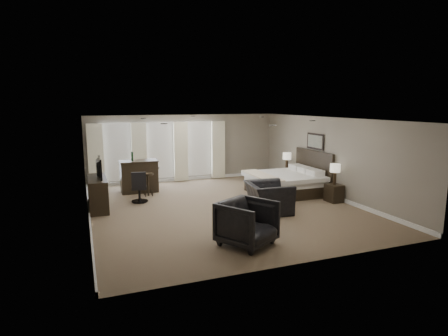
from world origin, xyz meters
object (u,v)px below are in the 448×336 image
object	(u,v)px
dresser	(98,193)
tv	(97,176)
nightstand_far	(286,177)
desk_chair	(139,187)
armchair_near	(268,192)
bed	(286,173)
bar_stool_left	(148,185)
bar_counter	(139,176)
lamp_near	(335,174)
bar_stool_right	(155,177)
lamp_far	(287,161)
armchair_far	(247,221)
nightstand_near	(334,193)

from	to	relation	value
dresser	tv	size ratio (longest dim) A/B	1.57
dresser	tv	distance (m)	0.53
nightstand_far	desk_chair	size ratio (longest dim) A/B	0.54
dresser	armchair_near	size ratio (longest dim) A/B	1.24
bed	armchair_near	world-z (taller)	bed
tv	bar_stool_left	world-z (taller)	tv
nightstand_far	bar_counter	distance (m)	5.52
bar_counter	bar_stool_left	size ratio (longest dim) A/B	1.68
bed	bar_counter	distance (m)	5.02
bar_counter	desk_chair	bearing A→B (deg)	-98.35
lamp_near	bar_stool_left	size ratio (longest dim) A/B	0.85
lamp_near	desk_chair	distance (m)	6.08
bar_stool_right	bar_counter	bearing A→B (deg)	-133.16
bar_stool_left	bar_stool_right	world-z (taller)	bar_stool_left
lamp_far	bar_stool_left	world-z (taller)	lamp_far
armchair_far	bar_stool_right	size ratio (longest dim) A/B	1.51
tv	bar_stool_right	distance (m)	3.28
armchair_near	bar_stool_left	xyz separation A→B (m)	(-2.86, 3.08, -0.18)
bed	tv	bearing A→B (deg)	176.98
armchair_far	desk_chair	distance (m)	4.75
nightstand_far	lamp_far	world-z (taller)	lamp_far
nightstand_far	bar_stool_right	bearing A→B (deg)	164.85
tv	desk_chair	size ratio (longest dim) A/B	1.03
nightstand_near	nightstand_far	distance (m)	2.90
nightstand_far	desk_chair	bearing A→B (deg)	-172.17
nightstand_far	dresser	distance (m)	7.01
tv	armchair_near	distance (m)	4.94
desk_chair	nightstand_far	bearing A→B (deg)	-163.56
dresser	bar_counter	world-z (taller)	bar_counter
armchair_near	tv	bearing A→B (deg)	72.91
nightstand_far	bar_stool_right	size ratio (longest dim) A/B	0.74
nightstand_far	lamp_near	size ratio (longest dim) A/B	0.82
armchair_far	bar_stool_left	distance (m)	5.31
bed	dresser	xyz separation A→B (m)	(-6.03, 0.32, -0.25)
dresser	nightstand_near	bearing A→B (deg)	-14.34
nightstand_near	bar_stool_right	size ratio (longest dim) A/B	0.77
bed	nightstand_far	xyz separation A→B (m)	(0.89, 1.45, -0.45)
armchair_far	bar_stool_right	bearing A→B (deg)	66.28
bar_counter	desk_chair	size ratio (longest dim) A/B	1.29
lamp_near	bar_stool_right	size ratio (longest dim) A/B	0.90
nightstand_near	lamp_near	distance (m)	0.60
lamp_near	bar_counter	xyz separation A→B (m)	(-5.48, 3.48, -0.32)
armchair_far	desk_chair	size ratio (longest dim) A/B	1.09
tv	armchair_far	bearing A→B (deg)	-144.86
desk_chair	bar_stool_right	bearing A→B (deg)	-104.16
lamp_far	bar_counter	size ratio (longest dim) A/B	0.52
dresser	bar_counter	size ratio (longest dim) A/B	1.24
nightstand_far	lamp_far	xyz separation A→B (m)	(0.00, 0.00, 0.60)
armchair_far	bar_stool_left	xyz separation A→B (m)	(-1.25, 5.16, -0.16)
tv	armchair_far	distance (m)	5.03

